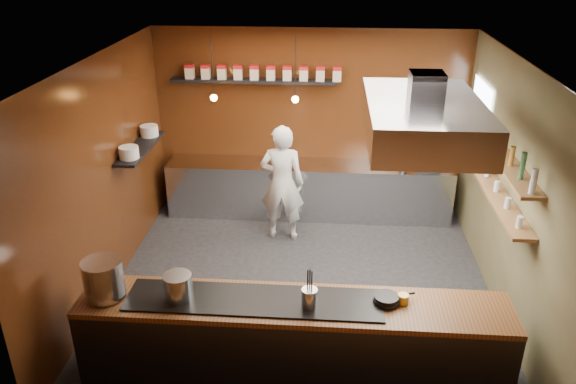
# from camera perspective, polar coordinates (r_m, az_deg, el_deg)

# --- Properties ---
(floor) EXTENTS (5.00, 5.00, 0.00)m
(floor) POSITION_cam_1_polar(r_m,az_deg,el_deg) (7.60, 1.34, -9.68)
(floor) COLOR black
(floor) RESTS_ON ground
(back_wall) EXTENTS (5.00, 0.00, 5.00)m
(back_wall) POSITION_cam_1_polar(r_m,az_deg,el_deg) (9.19, 2.30, 7.08)
(back_wall) COLOR #3A1E0A
(back_wall) RESTS_ON ground
(left_wall) EXTENTS (0.00, 5.00, 5.00)m
(left_wall) POSITION_cam_1_polar(r_m,az_deg,el_deg) (7.40, -18.25, 1.26)
(left_wall) COLOR #3A1E0A
(left_wall) RESTS_ON ground
(right_wall) EXTENTS (0.00, 5.00, 5.00)m
(right_wall) POSITION_cam_1_polar(r_m,az_deg,el_deg) (7.20, 21.77, 0.02)
(right_wall) COLOR brown
(right_wall) RESTS_ON ground
(ceiling) EXTENTS (5.00, 5.00, 0.00)m
(ceiling) POSITION_cam_1_polar(r_m,az_deg,el_deg) (6.39, 1.62, 13.05)
(ceiling) COLOR silver
(ceiling) RESTS_ON back_wall
(window_pane) EXTENTS (0.00, 1.00, 1.00)m
(window_pane) POSITION_cam_1_polar(r_m,az_deg,el_deg) (8.58, 18.84, 7.24)
(window_pane) COLOR white
(window_pane) RESTS_ON right_wall
(prep_counter) EXTENTS (4.60, 0.65, 0.90)m
(prep_counter) POSITION_cam_1_polar(r_m,az_deg,el_deg) (9.27, 2.11, 0.26)
(prep_counter) COLOR silver
(prep_counter) RESTS_ON floor
(pass_counter) EXTENTS (4.40, 0.72, 0.94)m
(pass_counter) POSITION_cam_1_polar(r_m,az_deg,el_deg) (6.04, 0.49, -14.65)
(pass_counter) COLOR #38383D
(pass_counter) RESTS_ON floor
(tin_shelf) EXTENTS (2.60, 0.26, 0.04)m
(tin_shelf) POSITION_cam_1_polar(r_m,az_deg,el_deg) (8.94, -3.55, 11.21)
(tin_shelf) COLOR black
(tin_shelf) RESTS_ON back_wall
(plate_shelf) EXTENTS (0.30, 1.40, 0.04)m
(plate_shelf) POSITION_cam_1_polar(r_m,az_deg,el_deg) (8.19, -14.76, 4.36)
(plate_shelf) COLOR black
(plate_shelf) RESTS_ON left_wall
(bottle_shelf_upper) EXTENTS (0.26, 2.80, 0.04)m
(bottle_shelf_upper) POSITION_cam_1_polar(r_m,az_deg,el_deg) (7.26, 20.46, 4.07)
(bottle_shelf_upper) COLOR brown
(bottle_shelf_upper) RESTS_ON right_wall
(bottle_shelf_lower) EXTENTS (0.26, 2.80, 0.04)m
(bottle_shelf_lower) POSITION_cam_1_polar(r_m,az_deg,el_deg) (7.43, 19.92, 0.68)
(bottle_shelf_lower) COLOR brown
(bottle_shelf_lower) RESTS_ON right_wall
(extractor_hood) EXTENTS (1.20, 2.00, 0.72)m
(extractor_hood) POSITION_cam_1_polar(r_m,az_deg,el_deg) (6.20, 13.56, 7.27)
(extractor_hood) COLOR #38383D
(extractor_hood) RESTS_ON ceiling
(pendant_left) EXTENTS (0.10, 0.10, 0.95)m
(pendant_left) POSITION_cam_1_polar(r_m,az_deg,el_deg) (8.41, -7.57, 9.81)
(pendant_left) COLOR black
(pendant_left) RESTS_ON ceiling
(pendant_right) EXTENTS (0.10, 0.10, 0.95)m
(pendant_right) POSITION_cam_1_polar(r_m,az_deg,el_deg) (8.25, 0.74, 9.73)
(pendant_right) COLOR black
(pendant_right) RESTS_ON ceiling
(storage_tins) EXTENTS (2.43, 0.13, 0.22)m
(storage_tins) POSITION_cam_1_polar(r_m,az_deg,el_deg) (8.89, -2.59, 12.02)
(storage_tins) COLOR beige
(storage_tins) RESTS_ON tin_shelf
(plate_stacks) EXTENTS (0.26, 1.16, 0.16)m
(plate_stacks) POSITION_cam_1_polar(r_m,az_deg,el_deg) (8.16, -14.84, 5.02)
(plate_stacks) COLOR silver
(plate_stacks) RESTS_ON plate_shelf
(bottles) EXTENTS (0.06, 2.66, 0.24)m
(bottles) POSITION_cam_1_polar(r_m,az_deg,el_deg) (7.22, 20.62, 5.10)
(bottles) COLOR silver
(bottles) RESTS_ON bottle_shelf_upper
(wine_glasses) EXTENTS (0.07, 2.37, 0.13)m
(wine_glasses) POSITION_cam_1_polar(r_m,az_deg,el_deg) (7.40, 20.02, 1.28)
(wine_glasses) COLOR silver
(wine_glasses) RESTS_ON bottle_shelf_lower
(stockpot_large) EXTENTS (0.50, 0.50, 0.40)m
(stockpot_large) POSITION_cam_1_polar(r_m,az_deg,el_deg) (6.02, -18.23, -8.35)
(stockpot_large) COLOR silver
(stockpot_large) RESTS_ON pass_counter
(stockpot_small) EXTENTS (0.34, 0.34, 0.27)m
(stockpot_small) POSITION_cam_1_polar(r_m,az_deg,el_deg) (5.82, -11.11, -9.42)
(stockpot_small) COLOR silver
(stockpot_small) RESTS_ON pass_counter
(utensil_crock) EXTENTS (0.19, 0.19, 0.20)m
(utensil_crock) POSITION_cam_1_polar(r_m,az_deg,el_deg) (5.62, 2.19, -10.71)
(utensil_crock) COLOR silver
(utensil_crock) RESTS_ON pass_counter
(frying_pan) EXTENTS (0.43, 0.27, 0.07)m
(frying_pan) POSITION_cam_1_polar(r_m,az_deg,el_deg) (5.81, 10.01, -10.62)
(frying_pan) COLOR black
(frying_pan) RESTS_ON pass_counter
(butter_jar) EXTENTS (0.13, 0.13, 0.10)m
(butter_jar) POSITION_cam_1_polar(r_m,az_deg,el_deg) (5.84, 11.62, -10.60)
(butter_jar) COLOR yellow
(butter_jar) RESTS_ON pass_counter
(espresso_machine) EXTENTS (0.42, 0.40, 0.37)m
(espresso_machine) POSITION_cam_1_polar(r_m,az_deg,el_deg) (9.22, 14.22, 3.64)
(espresso_machine) COLOR black
(espresso_machine) RESTS_ON prep_counter
(chef) EXTENTS (0.68, 0.46, 1.81)m
(chef) POSITION_cam_1_polar(r_m,az_deg,el_deg) (8.38, -0.60, 0.90)
(chef) COLOR white
(chef) RESTS_ON floor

